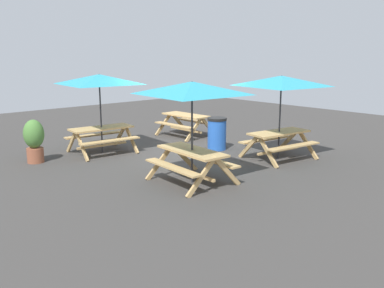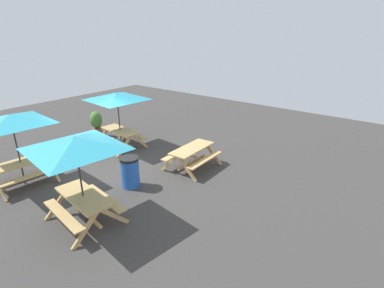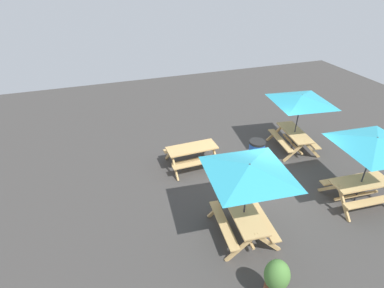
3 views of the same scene
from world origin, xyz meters
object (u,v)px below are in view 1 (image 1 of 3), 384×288
Objects in this scene: picnic_table_0 at (192,96)px; potted_plant_0 at (34,139)px; picnic_table_1 at (99,85)px; trash_bin_blue at (217,134)px; picnic_table_3 at (281,87)px; picnic_table_2 at (186,120)px.

potted_plant_0 is at bearing 29.22° from picnic_table_0.
picnic_table_1 is 2.36m from potted_plant_0.
picnic_table_1 is at bearing 55.07° from trash_bin_blue.
picnic_table_2 is at bearing -85.39° from picnic_table_3.
picnic_table_1 is 5.12m from picnic_table_3.
trash_bin_blue is 0.84× the size of potted_plant_0.
trash_bin_blue is at bearing -50.59° from picnic_table_0.
picnic_table_1 is 3.75m from trash_bin_blue.
picnic_table_0 is at bearing 8.08° from picnic_table_3.
picnic_table_0 is 2.41× the size of potted_plant_0.
potted_plant_0 is at bearing 88.68° from picnic_table_2.
picnic_table_1 is 1.53× the size of picnic_table_2.
potted_plant_0 is (-0.04, 5.44, 0.07)m from picnic_table_2.
picnic_table_2 is 0.66× the size of picnic_table_3.
picnic_table_3 is (0.04, -3.29, 0.00)m from picnic_table_0.
picnic_table_0 is 1.01× the size of picnic_table_3.
potted_plant_0 is (4.13, 5.23, -1.35)m from picnic_table_3.
picnic_table_2 is at bearing -89.56° from potted_plant_0.
picnic_table_1 is 2.87× the size of trash_bin_blue.
picnic_table_0 is 1.53× the size of picnic_table_2.
picnic_table_0 is 5.65m from picnic_table_2.
picnic_table_2 is 4.41m from picnic_table_3.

